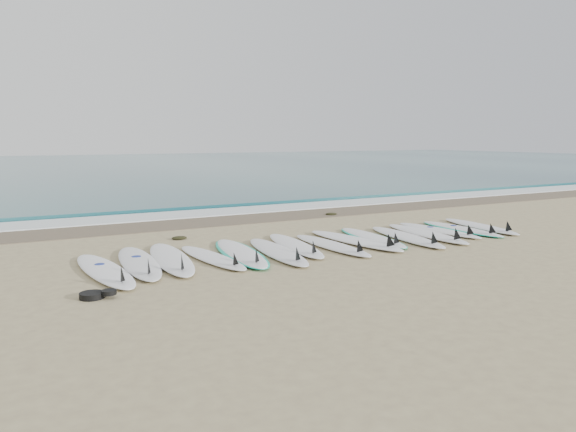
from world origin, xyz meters
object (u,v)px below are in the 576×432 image
surfboard_7 (333,245)px  surfboard_14 (482,226)px  leash_coil (96,295)px  surfboard_0 (105,270)px

surfboard_7 → surfboard_14: 4.29m
surfboard_14 → leash_coil: (-8.90, -1.53, -0.01)m
surfboard_7 → surfboard_14: size_ratio=0.97×
surfboard_14 → leash_coil: surfboard_14 is taller
surfboard_0 → surfboard_14: surfboard_0 is taller
surfboard_0 → surfboard_7: 4.23m
surfboard_14 → leash_coil: 9.03m
surfboard_7 → surfboard_14: surfboard_14 is taller
surfboard_0 → surfboard_14: size_ratio=1.05×
surfboard_0 → surfboard_7: surfboard_0 is taller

